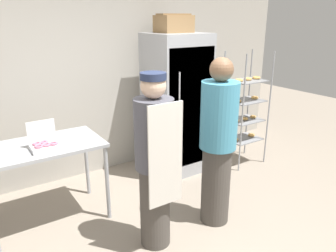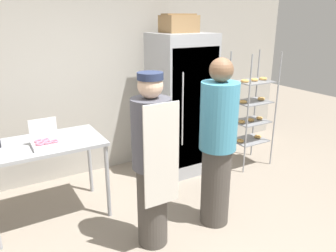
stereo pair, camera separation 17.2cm
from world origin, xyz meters
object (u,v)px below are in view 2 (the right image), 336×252
at_px(baking_rack, 252,110).
at_px(donut_box, 46,142).
at_px(refrigerator, 181,105).
at_px(person_baker, 152,161).
at_px(person_customer, 218,144).
at_px(cardboard_storage_box, 179,23).

bearing_deg(baking_rack, donut_box, -178.58).
distance_m(refrigerator, person_baker, 1.71).
bearing_deg(person_baker, person_customer, -1.93).
xyz_separation_m(donut_box, cardboard_storage_box, (1.91, 0.54, 1.12)).
xyz_separation_m(refrigerator, cardboard_storage_box, (0.01, 0.10, 1.09)).
bearing_deg(donut_box, refrigerator, 13.10).
bearing_deg(cardboard_storage_box, donut_box, -164.17).
xyz_separation_m(cardboard_storage_box, person_baker, (-1.15, -1.38, -1.17)).
distance_m(refrigerator, cardboard_storage_box, 1.09).
relative_size(donut_box, cardboard_storage_box, 0.62).
bearing_deg(person_customer, donut_box, 150.34).
bearing_deg(baking_rack, refrigerator, 159.40).
distance_m(refrigerator, baking_rack, 1.06).
bearing_deg(baking_rack, person_baker, -156.88).
height_order(baking_rack, person_customer, person_customer).
bearing_deg(donut_box, cardboard_storage_box, 15.83).
height_order(refrigerator, donut_box, refrigerator).
relative_size(baking_rack, cardboard_storage_box, 3.78).
bearing_deg(person_baker, cardboard_storage_box, 50.20).
xyz_separation_m(baking_rack, person_baker, (-2.12, -0.91, 0.04)).
relative_size(refrigerator, donut_box, 6.97).
height_order(donut_box, cardboard_storage_box, cardboard_storage_box).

